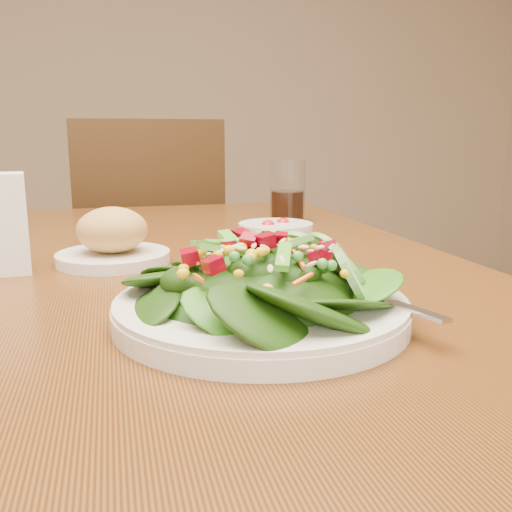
# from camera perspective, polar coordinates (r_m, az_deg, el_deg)

# --- Properties ---
(dining_table) EXTENTS (0.90, 1.40, 0.75)m
(dining_table) POSITION_cam_1_polar(r_m,az_deg,el_deg) (0.87, -8.83, -7.50)
(dining_table) COLOR brown
(dining_table) RESTS_ON ground_plane
(chair_far) EXTENTS (0.47, 0.48, 0.98)m
(chair_far) POSITION_cam_1_polar(r_m,az_deg,el_deg) (1.83, -10.68, -1.29)
(chair_far) COLOR black
(chair_far) RESTS_ON ground_plane
(salad_plate) EXTENTS (0.30, 0.30, 0.09)m
(salad_plate) POSITION_cam_1_polar(r_m,az_deg,el_deg) (0.58, 1.47, -3.45)
(salad_plate) COLOR silver
(salad_plate) RESTS_ON dining_table
(bread_plate) EXTENTS (0.17, 0.17, 0.08)m
(bread_plate) POSITION_cam_1_polar(r_m,az_deg,el_deg) (0.87, -14.15, 1.52)
(bread_plate) COLOR silver
(bread_plate) RESTS_ON dining_table
(tomato_bowl) EXTENTS (0.13, 0.13, 0.04)m
(tomato_bowl) POSITION_cam_1_polar(r_m,az_deg,el_deg) (0.99, 1.97, 2.34)
(tomato_bowl) COLOR silver
(tomato_bowl) RESTS_ON dining_table
(drinking_glass) EXTENTS (0.08, 0.08, 0.13)m
(drinking_glass) POSITION_cam_1_polar(r_m,az_deg,el_deg) (1.24, 3.17, 6.06)
(drinking_glass) COLOR silver
(drinking_glass) RESTS_ON dining_table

